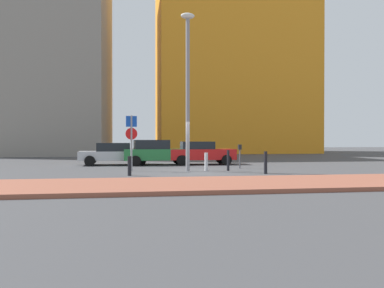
{
  "coord_description": "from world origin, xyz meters",
  "views": [
    {
      "loc": [
        -2.74,
        -18.02,
        1.56
      ],
      "look_at": [
        0.41,
        3.09,
        1.35
      ],
      "focal_mm": 34.17,
      "sensor_mm": 36.0,
      "label": 1
    }
  ],
  "objects": [
    {
      "name": "ground_plane",
      "position": [
        0.0,
        0.0,
        0.0
      ],
      "size": [
        120.0,
        120.0,
        0.0
      ],
      "primitive_type": "plane",
      "color": "#424244"
    },
    {
      "name": "sidewalk_brick",
      "position": [
        0.0,
        -5.87,
        0.07
      ],
      "size": [
        40.0,
        3.97,
        0.14
      ],
      "primitive_type": "cube",
      "color": "#93513D",
      "rests_on": "ground"
    },
    {
      "name": "parked_car_silver",
      "position": [
        -4.16,
        5.69,
        0.73
      ],
      "size": [
        4.62,
        2.27,
        1.4
      ],
      "color": "#B7BABF",
      "rests_on": "ground"
    },
    {
      "name": "parked_car_green",
      "position": [
        -1.6,
        5.27,
        0.82
      ],
      "size": [
        4.37,
        2.21,
        1.59
      ],
      "color": "#237238",
      "rests_on": "ground"
    },
    {
      "name": "parked_car_red",
      "position": [
        1.32,
        5.35,
        0.78
      ],
      "size": [
        4.24,
        1.97,
        1.49
      ],
      "color": "red",
      "rests_on": "ground"
    },
    {
      "name": "parking_sign_post",
      "position": [
        -3.05,
        0.8,
        1.78
      ],
      "size": [
        0.6,
        0.12,
        2.83
      ],
      "color": "gray",
      "rests_on": "ground"
    },
    {
      "name": "parking_meter",
      "position": [
        2.87,
        1.61,
        0.87
      ],
      "size": [
        0.18,
        0.14,
        1.33
      ],
      "color": "#4C4C51",
      "rests_on": "ground"
    },
    {
      "name": "street_lamp",
      "position": [
        -0.23,
        0.26,
        4.63
      ],
      "size": [
        0.7,
        0.36,
        7.99
      ],
      "color": "gray",
      "rests_on": "ground"
    },
    {
      "name": "traffic_bollard_near",
      "position": [
        0.75,
        0.41,
        0.46
      ],
      "size": [
        0.18,
        0.18,
        0.93
      ],
      "primitive_type": "cylinder",
      "color": "#B7B7BC",
      "rests_on": "ground"
    },
    {
      "name": "traffic_bollard_mid",
      "position": [
        1.84,
        0.15,
        0.53
      ],
      "size": [
        0.13,
        0.13,
        1.06
      ],
      "primitive_type": "cylinder",
      "color": "black",
      "rests_on": "ground"
    },
    {
      "name": "traffic_bollard_far",
      "position": [
        -3.1,
        -1.7,
        0.43
      ],
      "size": [
        0.17,
        0.17,
        0.86
      ],
      "primitive_type": "cylinder",
      "color": "black",
      "rests_on": "ground"
    },
    {
      "name": "traffic_bollard_edge",
      "position": [
        3.15,
        -1.75,
        0.53
      ],
      "size": [
        0.15,
        0.15,
        1.05
      ],
      "primitive_type": "cylinder",
      "color": "black",
      "rests_on": "ground"
    },
    {
      "name": "building_colorful_midrise",
      "position": [
        9.37,
        28.62,
        14.7
      ],
      "size": [
        19.08,
        13.23,
        29.41
      ],
      "primitive_type": "cube",
      "color": "orange",
      "rests_on": "ground"
    },
    {
      "name": "building_under_construction",
      "position": [
        -12.92,
        25.33,
        12.0
      ],
      "size": [
        13.53,
        15.38,
        23.99
      ],
      "primitive_type": "cube",
      "color": "gray",
      "rests_on": "ground"
    }
  ]
}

